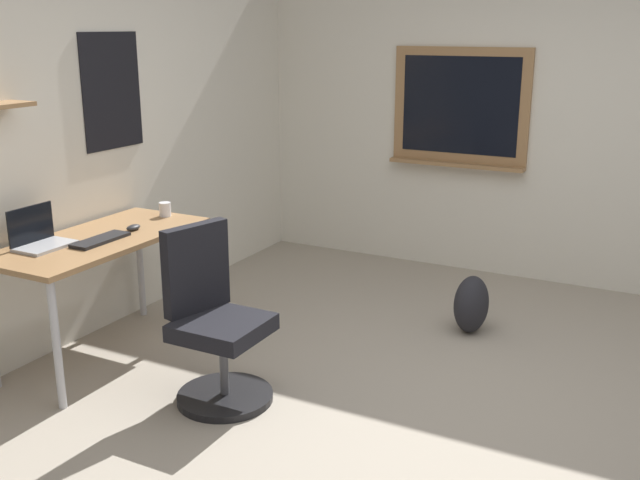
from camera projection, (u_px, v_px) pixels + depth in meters
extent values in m
plane|color=#9E9384|center=(442.00, 412.00, 3.91)|extent=(5.20, 5.20, 0.00)
cube|color=silver|center=(76.00, 135.00, 4.64)|extent=(5.00, 0.10, 2.60)
cube|color=black|center=(112.00, 91.00, 4.79)|extent=(0.52, 0.01, 0.74)
cube|color=silver|center=(555.00, 116.00, 5.63)|extent=(0.10, 5.00, 2.60)
cube|color=#997047|center=(460.00, 105.00, 5.88)|extent=(0.04, 1.10, 0.90)
cube|color=black|center=(460.00, 105.00, 5.87)|extent=(0.01, 0.94, 0.76)
cube|color=#997047|center=(456.00, 164.00, 5.97)|extent=(0.12, 1.10, 0.03)
cube|color=#997047|center=(99.00, 240.00, 4.39)|extent=(1.35, 0.63, 0.03)
cylinder|color=#B7B7BC|center=(57.00, 345.00, 3.86)|extent=(0.04, 0.04, 0.72)
cylinder|color=#B7B7BC|center=(200.00, 277.00, 4.91)|extent=(0.04, 0.04, 0.72)
cylinder|color=#B7B7BC|center=(140.00, 266.00, 5.13)|extent=(0.04, 0.04, 0.72)
cylinder|color=black|center=(225.00, 397.00, 4.03)|extent=(0.52, 0.52, 0.04)
cylinder|color=#4C4C51|center=(224.00, 365.00, 3.98)|extent=(0.05, 0.05, 0.34)
cube|color=black|center=(222.00, 327.00, 3.92)|extent=(0.44, 0.44, 0.09)
cube|color=black|center=(196.00, 268.00, 3.97)|extent=(0.40, 0.17, 0.48)
cube|color=#ADAFB5|center=(45.00, 246.00, 4.17)|extent=(0.31, 0.21, 0.02)
cube|color=black|center=(31.00, 224.00, 4.19)|extent=(0.31, 0.01, 0.21)
cube|color=black|center=(101.00, 240.00, 4.29)|extent=(0.37, 0.13, 0.02)
ellipsoid|color=#262628|center=(133.00, 227.00, 4.53)|extent=(0.10, 0.06, 0.03)
cylinder|color=silver|center=(165.00, 209.00, 4.85)|extent=(0.08, 0.08, 0.09)
ellipsoid|color=#232328|center=(471.00, 304.00, 4.89)|extent=(0.32, 0.22, 0.38)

